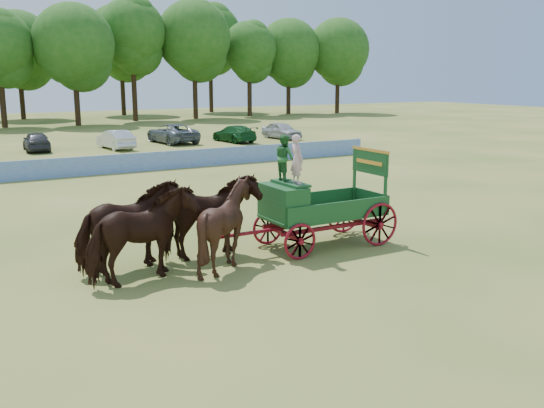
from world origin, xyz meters
The scene contains 9 objects.
ground centered at (0.00, 0.00, 0.00)m, with size 160.00×160.00×0.00m, color #A29049.
horse_lead_left centered at (-9.52, -0.32, 1.24)m, with size 1.33×2.93×2.47m, color black.
horse_lead_right centered at (-9.52, 0.78, 1.24)m, with size 1.33×2.93×2.47m, color black.
horse_wheel_left centered at (-7.12, -0.32, 1.24)m, with size 2.00×2.25×2.48m, color black.
horse_wheel_right centered at (-7.12, 0.78, 1.24)m, with size 1.33×2.93×2.47m, color black.
farm_dray centered at (-4.13, 0.24, 1.56)m, with size 6.00×2.00×3.62m.
sponsor_banner centered at (-1.00, 18.00, 0.53)m, with size 26.00×0.08×1.05m, color #2147B7.
parked_cars centered at (-7.39, 29.99, 0.74)m, with size 40.54×7.84×1.54m.
treeline centered at (-3.25, 60.29, 9.37)m, with size 90.55×24.45×15.67m.
Camera 1 is at (-14.18, -15.12, 5.30)m, focal length 40.00 mm.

